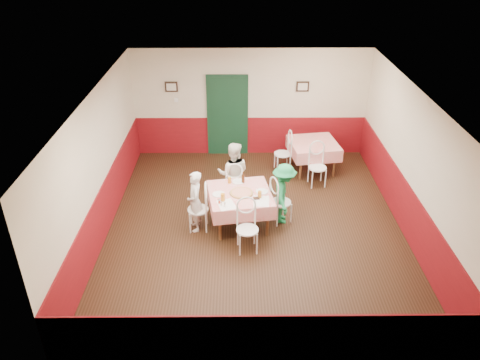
{
  "coord_description": "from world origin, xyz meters",
  "views": [
    {
      "loc": [
        -0.37,
        -7.94,
        5.51
      ],
      "look_at": [
        -0.3,
        0.06,
        1.05
      ],
      "focal_mm": 35.0,
      "sensor_mm": 36.0,
      "label": 1
    }
  ],
  "objects_px": {
    "chair_second_a": "(283,154)",
    "chair_right": "(281,202)",
    "pizza": "(241,193)",
    "diner_far": "(233,173)",
    "main_table": "(240,209)",
    "glass_b": "(260,194)",
    "chair_left": "(198,210)",
    "glass_c": "(230,180)",
    "chair_near": "(247,230)",
    "chair_second_b": "(318,168)",
    "glass_a": "(223,197)",
    "diner_right": "(284,194)",
    "second_table": "(313,156)",
    "beer_bottle": "(243,178)",
    "diner_left": "(195,202)",
    "wallet": "(256,198)",
    "chair_far": "(234,185)"
  },
  "relations": [
    {
      "from": "chair_right",
      "to": "second_table",
      "type": "bearing_deg",
      "value": -47.0
    },
    {
      "from": "pizza",
      "to": "diner_left",
      "type": "bearing_deg",
      "value": -172.9
    },
    {
      "from": "pizza",
      "to": "glass_a",
      "type": "relative_size",
      "value": 2.94
    },
    {
      "from": "chair_second_b",
      "to": "diner_far",
      "type": "distance_m",
      "value": 2.12
    },
    {
      "from": "glass_b",
      "to": "diner_far",
      "type": "xyz_separation_m",
      "value": [
        -0.52,
        1.07,
        -0.11
      ]
    },
    {
      "from": "wallet",
      "to": "diner_right",
      "type": "relative_size",
      "value": 0.08
    },
    {
      "from": "chair_second_b",
      "to": "pizza",
      "type": "bearing_deg",
      "value": -145.18
    },
    {
      "from": "chair_left",
      "to": "chair_second_b",
      "type": "distance_m",
      "value": 3.21
    },
    {
      "from": "chair_right",
      "to": "diner_right",
      "type": "xyz_separation_m",
      "value": [
        0.05,
        0.01,
        0.2
      ]
    },
    {
      "from": "second_table",
      "to": "beer_bottle",
      "type": "bearing_deg",
      "value": -131.45
    },
    {
      "from": "chair_near",
      "to": "pizza",
      "type": "bearing_deg",
      "value": 90.58
    },
    {
      "from": "chair_left",
      "to": "chair_near",
      "type": "distance_m",
      "value": 1.2
    },
    {
      "from": "diner_left",
      "to": "wallet",
      "type": "bearing_deg",
      "value": 77.43
    },
    {
      "from": "pizza",
      "to": "glass_c",
      "type": "distance_m",
      "value": 0.49
    },
    {
      "from": "second_table",
      "to": "glass_c",
      "type": "height_order",
      "value": "glass_c"
    },
    {
      "from": "glass_c",
      "to": "diner_far",
      "type": "height_order",
      "value": "diner_far"
    },
    {
      "from": "chair_second_a",
      "to": "chair_right",
      "type": "bearing_deg",
      "value": -14.08
    },
    {
      "from": "diner_left",
      "to": "diner_right",
      "type": "bearing_deg",
      "value": 90.67
    },
    {
      "from": "chair_second_a",
      "to": "glass_a",
      "type": "relative_size",
      "value": 5.87
    },
    {
      "from": "wallet",
      "to": "chair_near",
      "type": "bearing_deg",
      "value": -116.05
    },
    {
      "from": "diner_far",
      "to": "chair_far",
      "type": "bearing_deg",
      "value": 101.79
    },
    {
      "from": "chair_far",
      "to": "chair_near",
      "type": "xyz_separation_m",
      "value": [
        0.26,
        -1.68,
        0.0
      ]
    },
    {
      "from": "chair_second_b",
      "to": "chair_left",
      "type": "bearing_deg",
      "value": -154.39
    },
    {
      "from": "main_table",
      "to": "chair_left",
      "type": "xyz_separation_m",
      "value": [
        -0.84,
        -0.13,
        0.08
      ]
    },
    {
      "from": "chair_left",
      "to": "glass_c",
      "type": "relative_size",
      "value": 7.12
    },
    {
      "from": "pizza",
      "to": "diner_far",
      "type": "distance_m",
      "value": 0.93
    },
    {
      "from": "chair_second_a",
      "to": "glass_b",
      "type": "distance_m",
      "value": 2.7
    },
    {
      "from": "chair_far",
      "to": "glass_c",
      "type": "xyz_separation_m",
      "value": [
        -0.08,
        -0.44,
        0.37
      ]
    },
    {
      "from": "glass_b",
      "to": "chair_near",
      "type": "bearing_deg",
      "value": -111.17
    },
    {
      "from": "chair_right",
      "to": "chair_second_a",
      "type": "height_order",
      "value": "same"
    },
    {
      "from": "second_table",
      "to": "chair_right",
      "type": "height_order",
      "value": "chair_right"
    },
    {
      "from": "main_table",
      "to": "chair_right",
      "type": "distance_m",
      "value": 0.85
    },
    {
      "from": "chair_second_a",
      "to": "glass_c",
      "type": "relative_size",
      "value": 7.12
    },
    {
      "from": "chair_near",
      "to": "diner_far",
      "type": "xyz_separation_m",
      "value": [
        -0.27,
        1.73,
        0.27
      ]
    },
    {
      "from": "chair_right",
      "to": "glass_a",
      "type": "bearing_deg",
      "value": 86.62
    },
    {
      "from": "chair_second_b",
      "to": "glass_b",
      "type": "bearing_deg",
      "value": -136.3
    },
    {
      "from": "main_table",
      "to": "chair_second_b",
      "type": "xyz_separation_m",
      "value": [
        1.83,
        1.65,
        0.08
      ]
    },
    {
      "from": "chair_second_b",
      "to": "second_table",
      "type": "bearing_deg",
      "value": 81.89
    },
    {
      "from": "pizza",
      "to": "main_table",
      "type": "bearing_deg",
      "value": 139.93
    },
    {
      "from": "glass_b",
      "to": "chair_left",
      "type": "bearing_deg",
      "value": 177.47
    },
    {
      "from": "chair_near",
      "to": "second_table",
      "type": "bearing_deg",
      "value": 55.81
    },
    {
      "from": "chair_second_a",
      "to": "diner_right",
      "type": "relative_size",
      "value": 0.69
    },
    {
      "from": "chair_left",
      "to": "glass_a",
      "type": "bearing_deg",
      "value": 70.38
    },
    {
      "from": "diner_left",
      "to": "diner_right",
      "type": "height_order",
      "value": "diner_right"
    },
    {
      "from": "diner_left",
      "to": "diner_far",
      "type": "bearing_deg",
      "value": 135.67
    },
    {
      "from": "chair_near",
      "to": "chair_second_b",
      "type": "distance_m",
      "value": 3.01
    },
    {
      "from": "beer_bottle",
      "to": "diner_far",
      "type": "distance_m",
      "value": 0.55
    },
    {
      "from": "main_table",
      "to": "glass_b",
      "type": "xyz_separation_m",
      "value": [
        0.38,
        -0.18,
        0.45
      ]
    },
    {
      "from": "chair_second_a",
      "to": "beer_bottle",
      "type": "relative_size",
      "value": 3.96
    },
    {
      "from": "chair_second_b",
      "to": "wallet",
      "type": "relative_size",
      "value": 8.18
    }
  ]
}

